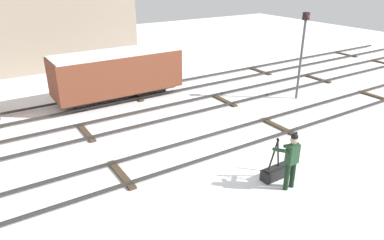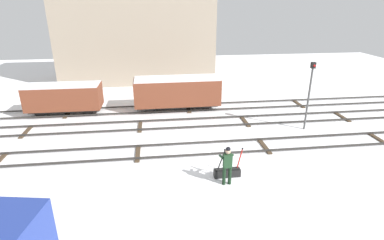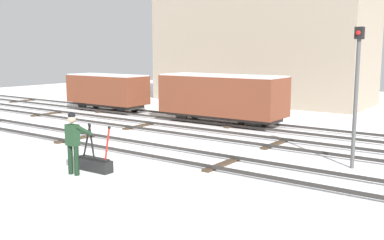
{
  "view_description": "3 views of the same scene",
  "coord_description": "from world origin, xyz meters",
  "px_view_note": "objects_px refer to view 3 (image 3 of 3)",
  "views": [
    {
      "loc": [
        -6.9,
        -9.59,
        6.27
      ],
      "look_at": [
        -0.52,
        0.42,
        1.12
      ],
      "focal_mm": 33.27,
      "sensor_mm": 36.0,
      "label": 1
    },
    {
      "loc": [
        -2.46,
        -14.83,
        7.72
      ],
      "look_at": [
        -0.49,
        0.72,
        1.53
      ],
      "focal_mm": 28.54,
      "sensor_mm": 36.0,
      "label": 2
    },
    {
      "loc": [
        10.8,
        -11.67,
        3.6
      ],
      "look_at": [
        0.9,
        1.99,
        0.97
      ],
      "focal_mm": 41.87,
      "sensor_mm": 36.0,
      "label": 3
    }
  ],
  "objects_px": {
    "rail_worker": "(73,139)",
    "freight_car_near_switch": "(222,96)",
    "switch_lever_frame": "(94,163)",
    "signal_post": "(357,84)",
    "freight_car_mid_siding": "(107,90)"
  },
  "relations": [
    {
      "from": "freight_car_near_switch",
      "to": "switch_lever_frame",
      "type": "bearing_deg",
      "value": -81.36
    },
    {
      "from": "rail_worker",
      "to": "freight_car_mid_siding",
      "type": "relative_size",
      "value": 0.36
    },
    {
      "from": "freight_car_near_switch",
      "to": "freight_car_mid_siding",
      "type": "relative_size",
      "value": 1.23
    },
    {
      "from": "signal_post",
      "to": "freight_car_mid_siding",
      "type": "bearing_deg",
      "value": 163.17
    },
    {
      "from": "rail_worker",
      "to": "freight_car_near_switch",
      "type": "relative_size",
      "value": 0.3
    },
    {
      "from": "rail_worker",
      "to": "signal_post",
      "type": "relative_size",
      "value": 0.43
    },
    {
      "from": "rail_worker",
      "to": "freight_car_near_switch",
      "type": "height_order",
      "value": "freight_car_near_switch"
    },
    {
      "from": "signal_post",
      "to": "freight_car_near_switch",
      "type": "height_order",
      "value": "signal_post"
    },
    {
      "from": "rail_worker",
      "to": "freight_car_near_switch",
      "type": "distance_m",
      "value": 10.37
    },
    {
      "from": "switch_lever_frame",
      "to": "signal_post",
      "type": "height_order",
      "value": "signal_post"
    },
    {
      "from": "signal_post",
      "to": "freight_car_mid_siding",
      "type": "height_order",
      "value": "signal_post"
    },
    {
      "from": "switch_lever_frame",
      "to": "rail_worker",
      "type": "bearing_deg",
      "value": -107.33
    },
    {
      "from": "switch_lever_frame",
      "to": "rail_worker",
      "type": "relative_size",
      "value": 0.78
    },
    {
      "from": "switch_lever_frame",
      "to": "signal_post",
      "type": "xyz_separation_m",
      "value": [
        6.2,
        4.88,
        2.35
      ]
    },
    {
      "from": "freight_car_mid_siding",
      "to": "switch_lever_frame",
      "type": "bearing_deg",
      "value": -44.8
    }
  ]
}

